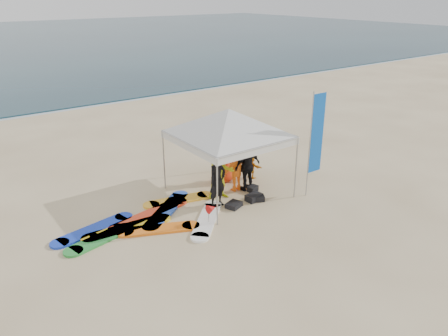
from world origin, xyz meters
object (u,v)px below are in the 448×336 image
(person_yellow, at_px, (221,173))
(person_orange_b, at_px, (224,159))
(feather_flag, at_px, (316,135))
(person_seated, at_px, (251,167))
(person_black_a, at_px, (217,181))
(person_black_b, at_px, (247,166))
(surfboard_spread, at_px, (150,220))
(canopy_tent, at_px, (229,109))
(marker_pennant, at_px, (212,209))
(person_orange_a, at_px, (236,168))

(person_yellow, bearing_deg, person_orange_b, 71.70)
(feather_flag, bearing_deg, person_seated, 109.86)
(person_black_a, relative_size, person_black_b, 0.99)
(person_black_a, height_order, person_yellow, person_yellow)
(person_black_a, height_order, surfboard_spread, person_black_a)
(person_black_b, distance_m, canopy_tent, 2.22)
(canopy_tent, xyz_separation_m, feather_flag, (2.32, -1.76, -0.86))
(marker_pennant, bearing_deg, person_seated, 31.96)
(person_orange_a, distance_m, person_orange_b, 0.82)
(surfboard_spread, bearing_deg, person_black_b, 0.42)
(person_seated, bearing_deg, person_orange_b, 61.83)
(person_black_b, distance_m, person_orange_b, 1.08)
(person_seated, bearing_deg, marker_pennant, 110.36)
(person_black_a, relative_size, person_orange_a, 1.06)
(person_yellow, height_order, canopy_tent, canopy_tent)
(person_orange_a, height_order, person_seated, person_orange_a)
(feather_flag, xyz_separation_m, surfboard_spread, (-5.51, 1.54, -2.11))
(person_black_a, xyz_separation_m, person_orange_a, (1.23, 0.63, -0.05))
(canopy_tent, height_order, marker_pennant, canopy_tent)
(canopy_tent, bearing_deg, person_black_a, -146.37)
(person_black_b, bearing_deg, person_orange_b, -77.60)
(person_black_a, height_order, person_orange_b, person_orange_b)
(person_orange_a, height_order, marker_pennant, person_orange_a)
(feather_flag, relative_size, marker_pennant, 5.71)
(person_black_a, distance_m, person_orange_b, 1.96)
(feather_flag, distance_m, surfboard_spread, 6.10)
(person_orange_b, distance_m, surfboard_spread, 3.89)
(person_black_a, xyz_separation_m, person_yellow, (0.44, 0.40, 0.02))
(person_black_a, bearing_deg, marker_pennant, -141.67)
(person_orange_b, bearing_deg, person_orange_a, 75.50)
(person_black_b, bearing_deg, person_orange_a, -35.08)
(person_orange_b, height_order, person_seated, person_orange_b)
(surfboard_spread, bearing_deg, feather_flag, -15.59)
(person_orange_a, relative_size, canopy_tent, 0.37)
(person_orange_b, xyz_separation_m, feather_flag, (1.88, -2.62, 1.23))
(person_yellow, distance_m, person_black_b, 1.13)
(person_yellow, distance_m, surfboard_spread, 2.89)
(person_yellow, distance_m, person_seated, 2.12)
(person_seated, distance_m, surfboard_spread, 4.76)
(person_black_b, distance_m, marker_pennant, 2.72)
(person_orange_a, height_order, surfboard_spread, person_orange_a)
(person_seated, xyz_separation_m, marker_pennant, (-3.19, -1.99, 0.05))
(canopy_tent, distance_m, surfboard_spread, 4.37)
(person_black_a, xyz_separation_m, feather_flag, (3.21, -1.17, 1.25))
(canopy_tent, height_order, surfboard_spread, canopy_tent)
(feather_flag, height_order, surfboard_spread, feather_flag)
(person_orange_b, relative_size, marker_pennant, 2.87)
(person_black_a, height_order, person_seated, person_black_a)
(person_yellow, distance_m, person_orange_a, 0.82)
(person_black_b, height_order, feather_flag, feather_flag)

